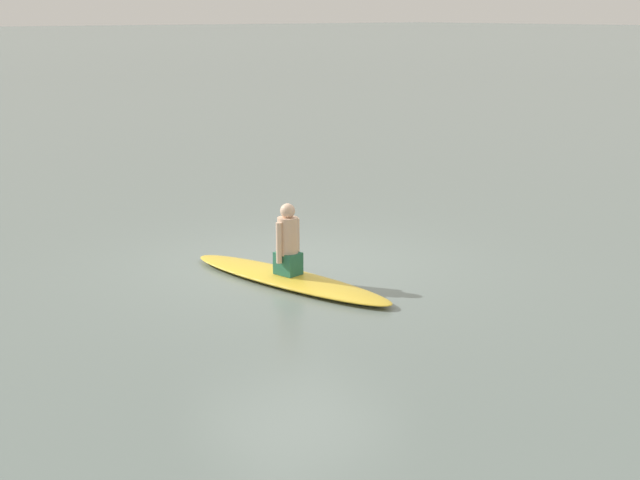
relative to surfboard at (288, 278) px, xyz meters
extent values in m
plane|color=slate|center=(-0.65, 0.61, -0.06)|extent=(400.00, 400.00, 0.00)
ellipsoid|color=gold|center=(0.00, 0.00, 0.00)|extent=(3.34, 1.24, 0.12)
cube|color=#26664C|center=(0.00, 0.00, 0.20)|extent=(0.34, 0.29, 0.28)
cylinder|color=#D6AD8E|center=(0.00, 0.00, 0.56)|extent=(0.31, 0.31, 0.47)
sphere|color=#D6AD8E|center=(0.00, 0.00, 0.88)|extent=(0.19, 0.19, 0.19)
cylinder|color=#D6AD8E|center=(-0.03, 0.16, 0.50)|extent=(0.09, 0.09, 0.52)
cylinder|color=#D6AD8E|center=(0.03, -0.16, 0.50)|extent=(0.09, 0.09, 0.52)
camera|label=1|loc=(8.78, -6.47, 3.30)|focal=50.28mm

